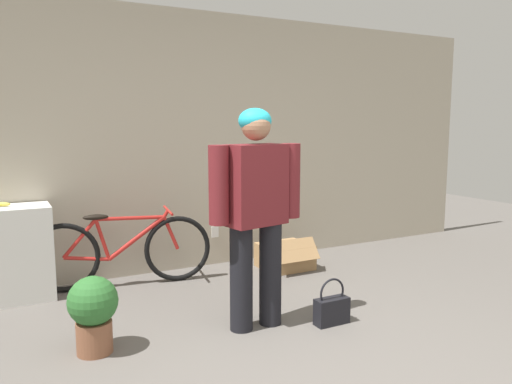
# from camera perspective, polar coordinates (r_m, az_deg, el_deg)

# --- Properties ---
(wall_back) EXTENTS (8.00, 0.07, 2.60)m
(wall_back) POSITION_cam_1_polar(r_m,az_deg,el_deg) (5.04, -10.77, 5.55)
(wall_back) COLOR #B7AD99
(wall_back) RESTS_ON ground_plane
(side_shelf) EXTENTS (0.70, 0.40, 0.80)m
(side_shelf) POSITION_cam_1_polar(r_m,az_deg,el_deg) (4.69, -26.55, -6.41)
(side_shelf) COLOR white
(side_shelf) RESTS_ON ground_plane
(person) EXTENTS (0.72, 0.31, 1.60)m
(person) POSITION_cam_1_polar(r_m,az_deg,el_deg) (3.57, -0.01, -1.49)
(person) COLOR black
(person) RESTS_ON ground_plane
(bicycle) EXTENTS (1.63, 0.46, 0.70)m
(bicycle) POSITION_cam_1_polar(r_m,az_deg,el_deg) (4.75, -15.03, -6.49)
(bicycle) COLOR black
(bicycle) RESTS_ON ground_plane
(handbag) EXTENTS (0.27, 0.11, 0.35)m
(handbag) POSITION_cam_1_polar(r_m,az_deg,el_deg) (3.87, 8.65, -13.08)
(handbag) COLOR black
(handbag) RESTS_ON ground_plane
(cardboard_box) EXTENTS (0.49, 0.53, 0.34)m
(cardboard_box) POSITION_cam_1_polar(r_m,az_deg,el_deg) (5.22, 3.33, -7.31)
(cardboard_box) COLOR #A87F51
(cardboard_box) RESTS_ON ground_plane
(potted_plant) EXTENTS (0.32, 0.32, 0.51)m
(potted_plant) POSITION_cam_1_polar(r_m,az_deg,el_deg) (3.49, -18.11, -12.71)
(potted_plant) COLOR brown
(potted_plant) RESTS_ON ground_plane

